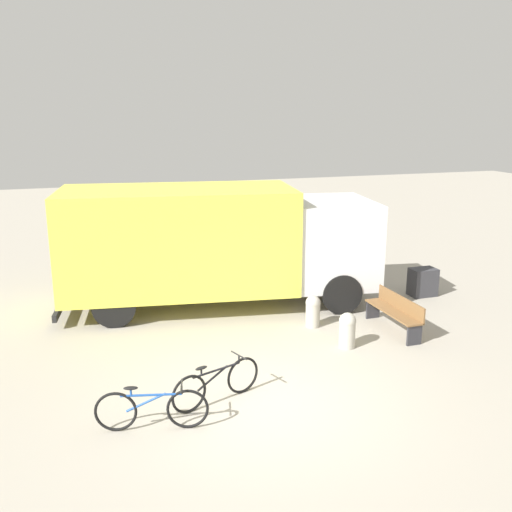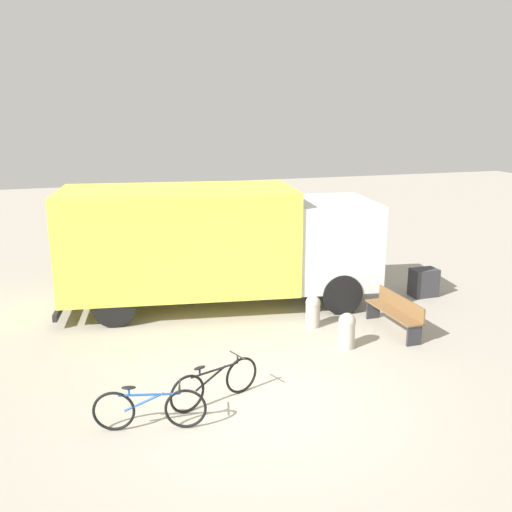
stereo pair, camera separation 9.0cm
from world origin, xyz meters
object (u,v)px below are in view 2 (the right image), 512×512
bollard_near_bench (347,329)px  bollard_far_bench (313,310)px  delivery_truck (215,241)px  park_bench (396,311)px  bicycle_middle (215,383)px  utility_box (424,282)px  bicycle_near (149,409)px

bollard_near_bench → bollard_far_bench: bearing=98.7°
delivery_truck → bollard_far_bench: delivery_truck is taller
bollard_near_bench → park_bench: bearing=19.3°
bicycle_middle → bollard_far_bench: (2.93, 2.69, 0.04)m
bicycle_middle → bollard_near_bench: 3.43m
park_bench → utility_box: park_bench is taller
park_bench → bicycle_near: bearing=112.3°
bollard_near_bench → utility_box: bollard_near_bench is taller
bollard_near_bench → utility_box: 4.24m
delivery_truck → utility_box: delivery_truck is taller
bollard_far_bench → bollard_near_bench: bearing=-81.3°
utility_box → bollard_far_bench: bearing=-162.6°
bicycle_middle → bollard_near_bench: bearing=3.9°
bicycle_middle → bollard_near_bench: bollard_near_bench is taller
delivery_truck → bicycle_near: bearing=-105.1°
delivery_truck → bollard_far_bench: bearing=-43.0°
utility_box → delivery_truck: bearing=169.3°
bicycle_middle → bollard_far_bench: bicycle_middle is taller
bicycle_middle → utility_box: 7.63m
delivery_truck → utility_box: 5.61m
utility_box → park_bench: bearing=-136.1°
park_bench → utility_box: 2.80m
bicycle_near → bollard_far_bench: bicycle_near is taller
bicycle_near → bollard_far_bench: bearing=51.9°
park_bench → bollard_near_bench: 1.53m
bicycle_near → bicycle_middle: (1.16, 0.51, 0.00)m
delivery_truck → bollard_near_bench: delivery_truck is taller
bicycle_middle → bollard_far_bench: size_ratio=2.25×
park_bench → bollard_far_bench: park_bench is taller
bicycle_middle → bollard_far_bench: 3.98m
utility_box → bollard_near_bench: bearing=-144.7°
delivery_truck → bollard_far_bench: size_ratio=10.92×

